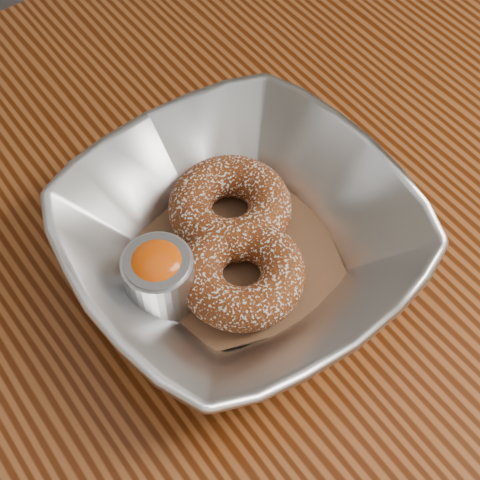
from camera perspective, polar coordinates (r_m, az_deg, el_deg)
ground_plane at (r=1.28m, az=4.61°, el=-18.00°), size 4.00×4.00×0.00m
table at (r=0.68m, az=8.27°, el=-2.81°), size 1.20×0.80×0.75m
serving_bowl at (r=0.54m, az=0.00°, el=0.05°), size 0.25×0.25×0.06m
parchment at (r=0.56m, az=0.00°, el=-1.20°), size 0.19×0.19×0.00m
donut_back at (r=0.56m, az=-0.78°, el=2.55°), size 0.10×0.10×0.03m
donut_front at (r=0.53m, az=0.12°, el=-2.59°), size 0.11×0.11×0.03m
ramekin at (r=0.52m, az=-6.29°, el=-2.85°), size 0.05×0.05×0.06m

